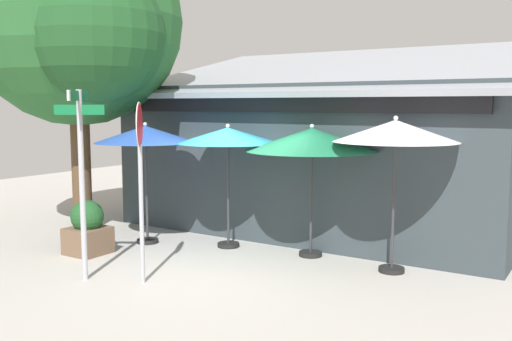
{
  "coord_description": "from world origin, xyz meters",
  "views": [
    {
      "loc": [
        5.78,
        -7.84,
        2.84
      ],
      "look_at": [
        0.02,
        1.2,
        1.6
      ],
      "focal_mm": 39.81,
      "sensor_mm": 36.0,
      "label": 1
    }
  ],
  "objects_px": {
    "stop_sign": "(140,160)",
    "patio_umbrella_royal_blue_left": "(145,135)",
    "patio_umbrella_forest_green_right": "(312,140)",
    "street_sign_post": "(81,166)",
    "shade_tree": "(79,22)",
    "patio_umbrella_ivory_far_right": "(395,133)",
    "patio_umbrella_teal_center": "(228,137)",
    "sidewalk_planter": "(88,229)"
  },
  "relations": [
    {
      "from": "patio_umbrella_teal_center",
      "to": "patio_umbrella_forest_green_right",
      "type": "distance_m",
      "value": 1.73
    },
    {
      "from": "patio_umbrella_royal_blue_left",
      "to": "patio_umbrella_forest_green_right",
      "type": "distance_m",
      "value": 3.44
    },
    {
      "from": "patio_umbrella_teal_center",
      "to": "sidewalk_planter",
      "type": "xyz_separation_m",
      "value": [
        -1.97,
        -1.87,
        -1.73
      ]
    },
    {
      "from": "patio_umbrella_royal_blue_left",
      "to": "patio_umbrella_teal_center",
      "type": "relative_size",
      "value": 1.01
    },
    {
      "from": "patio_umbrella_forest_green_right",
      "to": "street_sign_post",
      "type": "bearing_deg",
      "value": -126.71
    },
    {
      "from": "stop_sign",
      "to": "patio_umbrella_ivory_far_right",
      "type": "height_order",
      "value": "stop_sign"
    },
    {
      "from": "street_sign_post",
      "to": "patio_umbrella_teal_center",
      "type": "height_order",
      "value": "street_sign_post"
    },
    {
      "from": "stop_sign",
      "to": "patio_umbrella_royal_blue_left",
      "type": "bearing_deg",
      "value": 131.68
    },
    {
      "from": "shade_tree",
      "to": "sidewalk_planter",
      "type": "relative_size",
      "value": 6.75
    },
    {
      "from": "patio_umbrella_royal_blue_left",
      "to": "patio_umbrella_ivory_far_right",
      "type": "xyz_separation_m",
      "value": [
        4.96,
        0.72,
        0.16
      ]
    },
    {
      "from": "street_sign_post",
      "to": "shade_tree",
      "type": "bearing_deg",
      "value": 138.7
    },
    {
      "from": "patio_umbrella_forest_green_right",
      "to": "stop_sign",
      "type": "bearing_deg",
      "value": -117.85
    },
    {
      "from": "patio_umbrella_teal_center",
      "to": "sidewalk_planter",
      "type": "relative_size",
      "value": 2.38
    },
    {
      "from": "stop_sign",
      "to": "shade_tree",
      "type": "distance_m",
      "value": 4.87
    },
    {
      "from": "stop_sign",
      "to": "patio_umbrella_teal_center",
      "type": "bearing_deg",
      "value": 93.91
    },
    {
      "from": "patio_umbrella_forest_green_right",
      "to": "shade_tree",
      "type": "relative_size",
      "value": 0.36
    },
    {
      "from": "patio_umbrella_teal_center",
      "to": "shade_tree",
      "type": "relative_size",
      "value": 0.35
    },
    {
      "from": "street_sign_post",
      "to": "patio_umbrella_ivory_far_right",
      "type": "height_order",
      "value": "street_sign_post"
    },
    {
      "from": "patio_umbrella_forest_green_right",
      "to": "shade_tree",
      "type": "xyz_separation_m",
      "value": [
        -5.13,
        -0.93,
        2.41
      ]
    },
    {
      "from": "street_sign_post",
      "to": "patio_umbrella_royal_blue_left",
      "type": "distance_m",
      "value": 2.57
    },
    {
      "from": "patio_umbrella_royal_blue_left",
      "to": "sidewalk_planter",
      "type": "bearing_deg",
      "value": -106.42
    },
    {
      "from": "patio_umbrella_ivory_far_right",
      "to": "shade_tree",
      "type": "xyz_separation_m",
      "value": [
        -6.78,
        -0.75,
        2.22
      ]
    },
    {
      "from": "street_sign_post",
      "to": "sidewalk_planter",
      "type": "relative_size",
      "value": 2.97
    },
    {
      "from": "shade_tree",
      "to": "sidewalk_planter",
      "type": "bearing_deg",
      "value": -39.97
    },
    {
      "from": "street_sign_post",
      "to": "patio_umbrella_forest_green_right",
      "type": "xyz_separation_m",
      "value": [
        2.45,
        3.28,
        0.32
      ]
    },
    {
      "from": "patio_umbrella_forest_green_right",
      "to": "sidewalk_planter",
      "type": "height_order",
      "value": "patio_umbrella_forest_green_right"
    },
    {
      "from": "shade_tree",
      "to": "sidewalk_planter",
      "type": "xyz_separation_m",
      "value": [
        1.45,
        -1.21,
        -4.12
      ]
    },
    {
      "from": "stop_sign",
      "to": "patio_umbrella_forest_green_right",
      "type": "relative_size",
      "value": 1.16
    },
    {
      "from": "patio_umbrella_ivory_far_right",
      "to": "patio_umbrella_royal_blue_left",
      "type": "bearing_deg",
      "value": -171.75
    },
    {
      "from": "stop_sign",
      "to": "sidewalk_planter",
      "type": "xyz_separation_m",
      "value": [
        -2.15,
        0.76,
        -1.51
      ]
    },
    {
      "from": "street_sign_post",
      "to": "stop_sign",
      "type": "relative_size",
      "value": 1.07
    },
    {
      "from": "patio_umbrella_teal_center",
      "to": "street_sign_post",
      "type": "bearing_deg",
      "value": -103.72
    },
    {
      "from": "street_sign_post",
      "to": "stop_sign",
      "type": "bearing_deg",
      "value": 22.77
    },
    {
      "from": "street_sign_post",
      "to": "patio_umbrella_ivory_far_right",
      "type": "relative_size",
      "value": 1.16
    },
    {
      "from": "street_sign_post",
      "to": "patio_umbrella_ivory_far_right",
      "type": "bearing_deg",
      "value": 37.23
    },
    {
      "from": "patio_umbrella_royal_blue_left",
      "to": "shade_tree",
      "type": "height_order",
      "value": "shade_tree"
    },
    {
      "from": "shade_tree",
      "to": "patio_umbrella_ivory_far_right",
      "type": "bearing_deg",
      "value": 6.32
    },
    {
      "from": "patio_umbrella_royal_blue_left",
      "to": "sidewalk_planter",
      "type": "distance_m",
      "value": 2.17
    },
    {
      "from": "street_sign_post",
      "to": "patio_umbrella_teal_center",
      "type": "xyz_separation_m",
      "value": [
        0.74,
        3.02,
        0.35
      ]
    },
    {
      "from": "patio_umbrella_forest_green_right",
      "to": "patio_umbrella_ivory_far_right",
      "type": "distance_m",
      "value": 1.66
    },
    {
      "from": "patio_umbrella_forest_green_right",
      "to": "patio_umbrella_ivory_far_right",
      "type": "relative_size",
      "value": 0.94
    },
    {
      "from": "patio_umbrella_forest_green_right",
      "to": "sidewalk_planter",
      "type": "distance_m",
      "value": 4.59
    }
  ]
}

